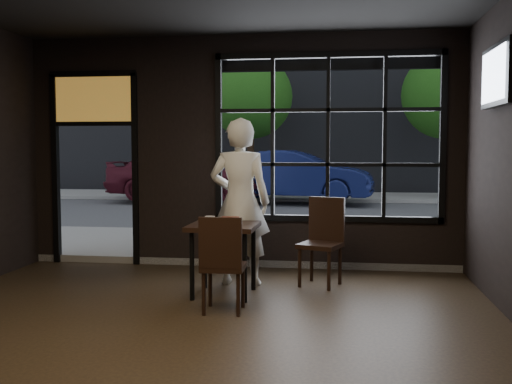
# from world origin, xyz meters

# --- Properties ---
(floor) EXTENTS (6.00, 7.00, 0.02)m
(floor) POSITION_xyz_m (0.00, 0.00, -0.01)
(floor) COLOR black
(floor) RESTS_ON ground
(window_frame) EXTENTS (3.06, 0.12, 2.28)m
(window_frame) POSITION_xyz_m (1.20, 3.50, 1.80)
(window_frame) COLOR black
(window_frame) RESTS_ON ground
(stained_transom) EXTENTS (1.20, 0.06, 0.70)m
(stained_transom) POSITION_xyz_m (-2.10, 3.50, 2.35)
(stained_transom) COLOR orange
(stained_transom) RESTS_ON ground
(street_asphalt) EXTENTS (60.00, 41.00, 0.04)m
(street_asphalt) POSITION_xyz_m (0.00, 24.00, -0.02)
(street_asphalt) COLOR #545456
(street_asphalt) RESTS_ON ground
(building_across) EXTENTS (28.00, 12.00, 15.00)m
(building_across) POSITION_xyz_m (0.00, 23.00, 7.50)
(building_across) COLOR #5B5956
(building_across) RESTS_ON ground
(cafe_table) EXTENTS (0.76, 0.76, 0.81)m
(cafe_table) POSITION_xyz_m (0.07, 1.91, 0.41)
(cafe_table) COLOR black
(cafe_table) RESTS_ON floor
(chair_near) EXTENTS (0.44, 0.44, 0.99)m
(chair_near) POSITION_xyz_m (0.20, 1.24, 0.49)
(chair_near) COLOR black
(chair_near) RESTS_ON floor
(chair_window) EXTENTS (0.59, 0.59, 1.06)m
(chair_window) POSITION_xyz_m (1.14, 2.50, 0.53)
(chair_window) COLOR black
(chair_window) RESTS_ON floor
(man) EXTENTS (0.75, 0.50, 2.02)m
(man) POSITION_xyz_m (0.17, 2.47, 1.01)
(man) COLOR silver
(man) RESTS_ON floor
(hotdog) EXTENTS (0.20, 0.09, 0.06)m
(hotdog) POSITION_xyz_m (0.13, 2.04, 0.84)
(hotdog) COLOR tan
(hotdog) RESTS_ON cafe_table
(cup) EXTENTS (0.13, 0.13, 0.10)m
(cup) POSITION_xyz_m (-0.07, 1.83, 0.86)
(cup) COLOR silver
(cup) RESTS_ON cafe_table
(tv) EXTENTS (0.12, 1.07, 0.62)m
(tv) POSITION_xyz_m (2.93, 1.72, 2.39)
(tv) COLOR black
(tv) RESTS_ON wall_right
(navy_car) EXTENTS (4.63, 2.07, 1.47)m
(navy_car) POSITION_xyz_m (0.10, 12.81, 0.84)
(navy_car) COLOR navy
(navy_car) RESTS_ON street_asphalt
(maroon_car) EXTENTS (4.75, 2.02, 1.60)m
(maroon_car) POSITION_xyz_m (-3.18, 12.80, 0.90)
(maroon_car) COLOR #531521
(maroon_car) RESTS_ON street_asphalt
(tree_left) EXTENTS (2.73, 2.73, 4.66)m
(tree_left) POSITION_xyz_m (-1.52, 14.78, 3.28)
(tree_left) COLOR #332114
(tree_left) RESTS_ON street_asphalt
(tree_right) EXTENTS (2.72, 2.72, 4.64)m
(tree_right) POSITION_xyz_m (4.62, 14.70, 3.27)
(tree_right) COLOR #332114
(tree_right) RESTS_ON street_asphalt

